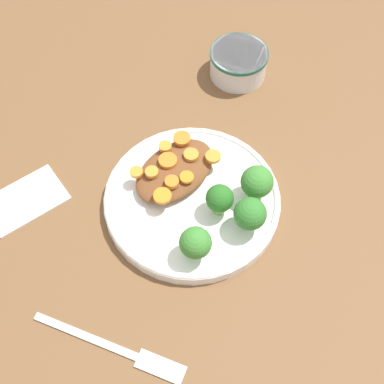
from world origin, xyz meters
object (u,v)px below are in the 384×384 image
Objects in this scene: dip_bowl at (238,62)px; plate at (192,200)px; fork at (123,351)px; napkin at (25,199)px.

plate is at bearing 27.04° from dip_bowl.
fork is (0.46, 0.21, -0.02)m from dip_bowl.
napkin is (-0.05, -0.27, 0.00)m from fork.
fork is 0.27m from napkin.
napkin is at bearing -7.99° from dip_bowl.
dip_bowl is (-0.24, -0.12, 0.02)m from plate.
dip_bowl is at bearing 172.01° from napkin.
dip_bowl reaches higher than napkin.
fork is at bearing 24.64° from dip_bowl.
dip_bowl is at bearing -152.96° from plate.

